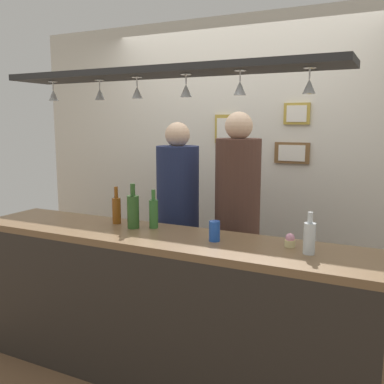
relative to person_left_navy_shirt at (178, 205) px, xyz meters
name	(u,v)px	position (x,y,z in m)	size (l,w,h in m)	color
ground_plane	(186,351)	(0.26, -0.37, -1.01)	(8.00, 8.00, 0.00)	brown
back_wall	(240,163)	(0.26, 0.73, 0.29)	(4.40, 0.06, 2.60)	silver
bar_counter	(149,290)	(0.26, -0.88, -0.35)	(2.70, 0.55, 0.97)	brown
overhead_glass_rack	(163,72)	(0.26, -0.67, 0.96)	(2.20, 0.36, 0.04)	black
hanging_wineglass_far_left	(53,95)	(-0.61, -0.69, 0.85)	(0.07, 0.07, 0.13)	silver
hanging_wineglass_left	(100,94)	(-0.25, -0.63, 0.85)	(0.07, 0.07, 0.13)	silver
hanging_wineglass_center_left	(137,92)	(0.08, -0.69, 0.85)	(0.07, 0.07, 0.13)	silver
hanging_wineglass_center	(186,90)	(0.43, -0.70, 0.85)	(0.07, 0.07, 0.13)	silver
hanging_wineglass_center_right	(240,87)	(0.78, -0.73, 0.85)	(0.07, 0.07, 0.13)	silver
hanging_wineglass_right	(309,85)	(1.14, -0.69, 0.85)	(0.07, 0.07, 0.13)	silver
person_left_navy_shirt	(178,205)	(0.00, 0.00, 0.00)	(0.34, 0.34, 1.67)	#2D334C
person_right_brown_shirt	(237,205)	(0.51, 0.00, 0.05)	(0.34, 0.34, 1.75)	#2D334C
bottle_soda_clear	(309,237)	(1.18, -0.72, 0.05)	(0.06, 0.06, 0.23)	silver
bottle_beer_green_import	(154,213)	(0.13, -0.59, 0.07)	(0.06, 0.06, 0.26)	#336B2D
bottle_beer_amber_tall	(117,209)	(-0.17, -0.60, 0.06)	(0.06, 0.06, 0.26)	brown
bottle_champagne_green	(133,211)	(0.01, -0.66, 0.08)	(0.08, 0.08, 0.30)	#2D5623
drink_can	(214,231)	(0.62, -0.71, 0.02)	(0.07, 0.07, 0.12)	#1E4CB2
cupcake	(290,241)	(1.06, -0.63, 0.00)	(0.06, 0.06, 0.08)	beige
picture_frame_lower_pair	(292,153)	(0.75, 0.68, 0.40)	(0.30, 0.02, 0.18)	brown
picture_frame_upper_small	(297,114)	(0.77, 0.68, 0.73)	(0.22, 0.02, 0.18)	#B29338
picture_frame_crest	(224,129)	(0.12, 0.68, 0.60)	(0.18, 0.02, 0.26)	#B29338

